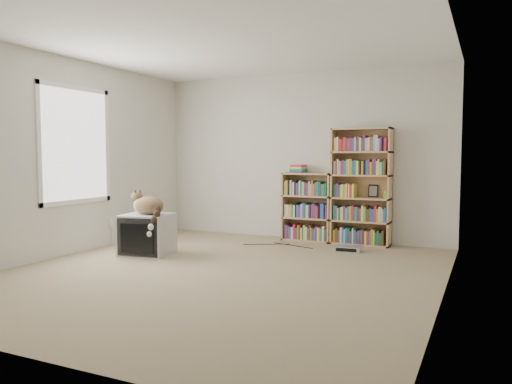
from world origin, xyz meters
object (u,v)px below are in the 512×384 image
at_px(dvd_player, 349,249).
at_px(cat, 149,208).
at_px(bookcase_tall, 361,189).
at_px(crt_tv, 147,234).
at_px(bookcase_short, 308,209).

bearing_deg(dvd_player, cat, -152.93).
bearing_deg(cat, bookcase_tall, 47.57).
height_order(bookcase_tall, dvd_player, bookcase_tall).
relative_size(crt_tv, dvd_player, 2.15).
distance_m(cat, bookcase_short, 2.40).
xyz_separation_m(cat, bookcase_tall, (2.25, 1.90, 0.19)).
bearing_deg(cat, crt_tv, 156.81).
xyz_separation_m(crt_tv, bookcase_tall, (2.31, 1.87, 0.53)).
distance_m(bookcase_tall, dvd_player, 0.95).
height_order(cat, dvd_player, cat).
bearing_deg(crt_tv, bookcase_tall, 28.78).
bearing_deg(bookcase_tall, bookcase_short, -180.00).
height_order(cat, bookcase_tall, bookcase_tall).
relative_size(crt_tv, bookcase_short, 0.67).
relative_size(crt_tv, cat, 1.11).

